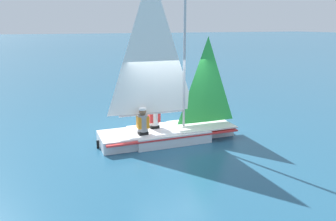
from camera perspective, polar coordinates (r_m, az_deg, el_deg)
name	(u,v)px	position (r m, az deg, el deg)	size (l,w,h in m)	color
ground_plane	(168,139)	(10.46, 0.00, -5.05)	(260.00, 260.00, 0.00)	#235675
sailboat_main	(167,118)	(10.24, -0.12, -1.32)	(4.41, 1.70, 5.19)	silver
sailor_helm	(154,119)	(10.38, -2.42, -1.57)	(0.35, 0.31, 1.16)	black
sailor_crew	(143,125)	(9.80, -4.40, -2.59)	(0.35, 0.31, 1.16)	black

